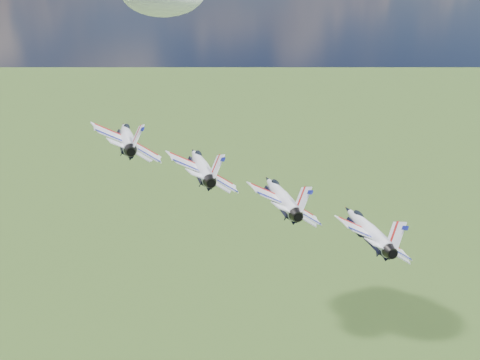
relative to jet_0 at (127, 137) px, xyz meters
name	(u,v)px	position (x,y,z in m)	size (l,w,h in m)	color
jet_0	(127,137)	(0.00, 0.00, 0.00)	(9.62, 14.25, 4.26)	white
jet_1	(201,165)	(7.86, -7.52, -2.50)	(9.62, 14.25, 4.26)	white
jet_2	(281,196)	(15.73, -15.04, -5.01)	(9.62, 14.25, 4.26)	white
jet_3	(367,229)	(23.59, -22.56, -7.51)	(9.62, 14.25, 4.26)	white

